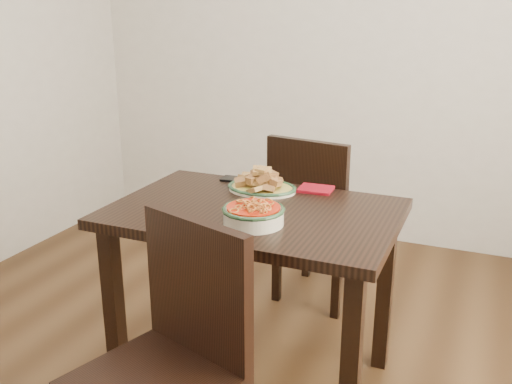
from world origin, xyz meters
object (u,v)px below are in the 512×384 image
at_px(chair_near, 173,351).
at_px(fish_plate, 262,181).
at_px(noodle_bowl, 253,213).
at_px(chair_far, 315,212).
at_px(smartphone, 238,179).
at_px(dining_table, 254,236).

relative_size(chair_near, fish_plate, 3.10).
distance_m(chair_near, noodle_bowl, 0.56).
relative_size(chair_far, smartphone, 6.21).
bearing_deg(noodle_bowl, smartphone, 120.72).
distance_m(chair_near, fish_plate, 0.89).
bearing_deg(chair_far, noodle_bowl, 101.54).
distance_m(chair_far, noodle_bowl, 0.92).
bearing_deg(fish_plate, chair_far, 80.37).
bearing_deg(fish_plate, dining_table, -75.35).
distance_m(dining_table, fish_plate, 0.27).
bearing_deg(chair_far, fish_plate, 89.61).
height_order(noodle_bowl, smartphone, noodle_bowl).
distance_m(fish_plate, smartphone, 0.19).
bearing_deg(chair_near, dining_table, 108.15).
relative_size(chair_far, chair_near, 1.00).
bearing_deg(dining_table, fish_plate, 104.65).
relative_size(dining_table, fish_plate, 3.76).
relative_size(chair_near, noodle_bowl, 3.96).
height_order(fish_plate, smartphone, fish_plate).
bearing_deg(smartphone, fish_plate, -36.65).
bearing_deg(dining_table, chair_near, -89.83).
distance_m(chair_far, chair_near, 1.34).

